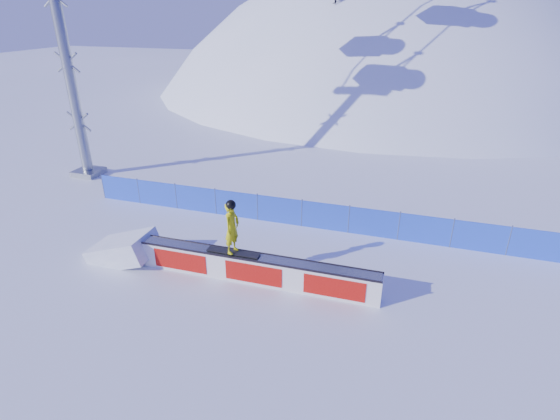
% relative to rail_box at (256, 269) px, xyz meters
% --- Properties ---
extents(ground, '(160.00, 160.00, 0.00)m').
position_rel_rail_box_xyz_m(ground, '(1.39, -0.00, -0.50)').
color(ground, white).
rests_on(ground, ground).
extents(snow_hill, '(64.00, 64.00, 64.00)m').
position_rel_rail_box_xyz_m(snow_hill, '(1.39, 42.00, -18.50)').
color(snow_hill, white).
rests_on(snow_hill, ground).
extents(safety_fence, '(22.05, 0.05, 1.30)m').
position_rel_rail_box_xyz_m(safety_fence, '(1.39, 4.50, 0.11)').
color(safety_fence, blue).
rests_on(safety_fence, ground).
extents(rail_box, '(8.38, 0.66, 1.00)m').
position_rel_rail_box_xyz_m(rail_box, '(0.00, 0.00, 0.00)').
color(rail_box, white).
rests_on(rail_box, ground).
extents(snow_ramp, '(2.48, 1.56, 1.54)m').
position_rel_rail_box_xyz_m(snow_ramp, '(-5.23, -0.05, -0.50)').
color(snow_ramp, white).
rests_on(snow_ramp, ground).
extents(snowboarder, '(1.85, 0.72, 1.93)m').
position_rel_rail_box_xyz_m(snowboarder, '(-0.81, -0.01, 1.46)').
color(snowboarder, black).
rests_on(snowboarder, rail_box).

